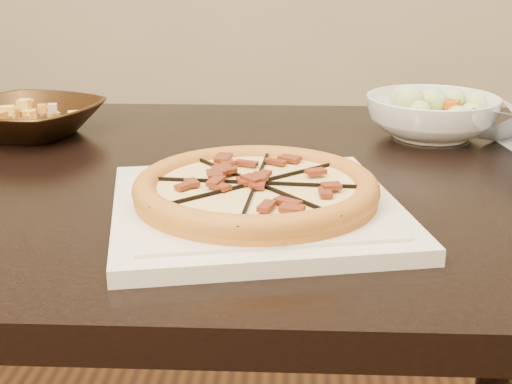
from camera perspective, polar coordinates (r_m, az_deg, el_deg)
dining_table at (r=1.02m, az=-6.66°, el=-4.15°), size 1.33×0.87×0.75m
plate at (r=0.80m, az=-0.00°, el=-1.32°), size 0.38×0.38×0.02m
pizza at (r=0.79m, az=-0.00°, el=0.27°), size 0.27×0.27×0.03m
bronze_bowl at (r=1.20m, az=-17.66°, el=5.57°), size 0.27×0.27×0.05m
mixed_dish at (r=1.19m, az=-17.87°, el=7.46°), size 0.11×0.10×0.03m
salad_bowl at (r=1.17m, az=13.88°, el=5.86°), size 0.24×0.24×0.07m
salad at (r=1.16m, az=14.07°, el=8.27°), size 0.11×0.11×0.04m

